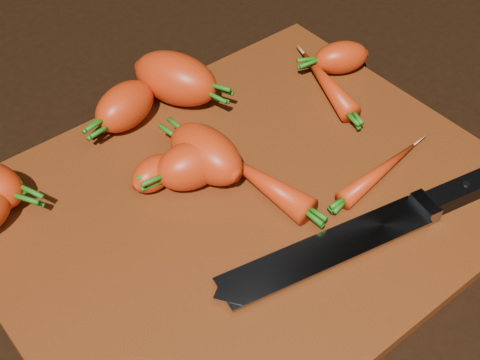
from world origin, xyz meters
TOP-DOWN VIEW (x-y plane):
  - ground at (0.00, 0.00)m, footprint 2.00×2.00m
  - cutting_board at (0.00, 0.00)m, footprint 0.50×0.40m
  - carrot_1 at (-0.03, 0.05)m, footprint 0.08×0.06m
  - carrot_2 at (0.04, 0.17)m, footprint 0.09×0.12m
  - carrot_3 at (-0.01, 0.05)m, footprint 0.06×0.09m
  - carrot_4 at (-0.03, 0.17)m, footprint 0.09×0.07m
  - carrot_5 at (-0.06, 0.07)m, footprint 0.06×0.04m
  - carrot_6 at (0.22, 0.09)m, footprint 0.08×0.06m
  - carrot_7 at (0.18, 0.07)m, footprint 0.06×0.12m
  - carrot_8 at (0.12, -0.06)m, footprint 0.12×0.03m
  - carrot_9 at (0.02, -0.00)m, footprint 0.04×0.12m
  - knife at (0.03, -0.10)m, footprint 0.34×0.10m

SIDE VIEW (x-z plane):
  - ground at x=0.00m, z-range -0.01..0.00m
  - cutting_board at x=0.00m, z-range 0.00..0.01m
  - knife at x=0.03m, z-range 0.01..0.03m
  - carrot_8 at x=0.12m, z-range 0.01..0.03m
  - carrot_7 at x=0.18m, z-range 0.01..0.04m
  - carrot_9 at x=0.02m, z-range 0.01..0.04m
  - carrot_5 at x=-0.06m, z-range 0.01..0.05m
  - carrot_6 at x=0.22m, z-range 0.01..0.05m
  - carrot_4 at x=-0.03m, z-range 0.01..0.06m
  - carrot_1 at x=-0.03m, z-range 0.01..0.06m
  - carrot_3 at x=-0.01m, z-range 0.01..0.06m
  - carrot_2 at x=0.04m, z-range 0.01..0.07m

